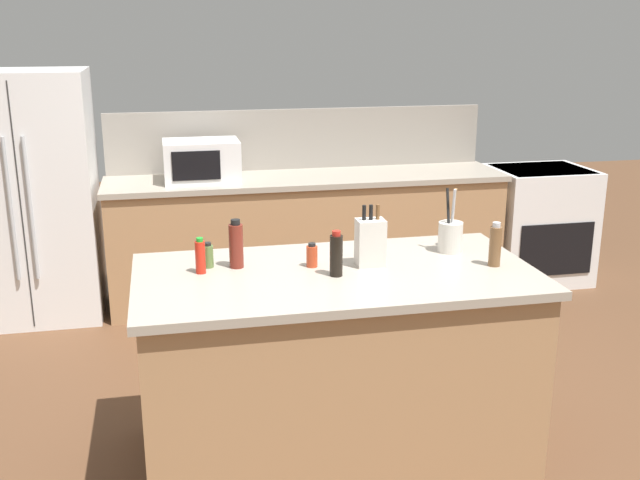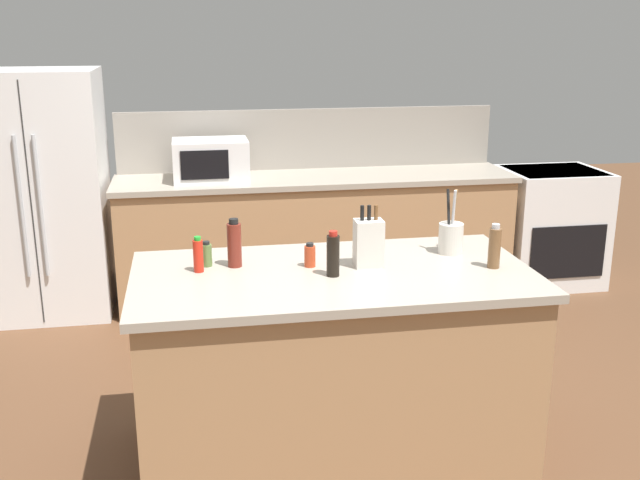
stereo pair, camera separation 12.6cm
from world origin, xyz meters
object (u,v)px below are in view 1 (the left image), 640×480
vinegar_bottle (236,245)px  spice_jar_paprika (312,256)px  knife_block (370,242)px  soy_sauce_bottle (336,255)px  pepper_grinder (495,245)px  salt_shaker (448,236)px  range_oven (537,224)px  utensil_crock (450,236)px  microwave (202,161)px  hot_sauce_bottle (200,257)px  spice_jar_oregano (208,256)px  refrigerator (30,197)px

vinegar_bottle → spice_jar_paprika: vinegar_bottle is taller
knife_block → spice_jar_paprika: bearing=172.7°
soy_sauce_bottle → spice_jar_paprika: size_ratio=1.84×
pepper_grinder → salt_shaker: pepper_grinder is taller
range_oven → knife_block: bearing=-133.4°
knife_block → utensil_crock: (0.45, 0.13, -0.03)m
pepper_grinder → soy_sauce_bottle: bearing=178.8°
utensil_crock → spice_jar_paprika: bearing=-172.8°
range_oven → spice_jar_paprika: size_ratio=8.11×
knife_block → pepper_grinder: size_ratio=1.39×
microwave → hot_sauce_bottle: size_ratio=3.20×
range_oven → utensil_crock: bearing=-128.0°
spice_jar_paprika → salt_shaker: spice_jar_paprika is taller
vinegar_bottle → spice_jar_paprika: (0.34, -0.06, -0.05)m
spice_jar_oregano → vinegar_bottle: size_ratio=0.52×
knife_block → spice_jar_oregano: size_ratio=2.43×
pepper_grinder → spice_jar_oregano: bearing=168.9°
spice_jar_oregano → soy_sauce_bottle: soy_sauce_bottle is taller
range_oven → microwave: (-2.67, 0.00, 0.62)m
microwave → spice_jar_paprika: size_ratio=4.70×
refrigerator → spice_jar_oregano: size_ratio=14.51×
refrigerator → range_oven: bearing=-0.8°
refrigerator → pepper_grinder: 3.35m
spice_jar_paprika → utensil_crock: bearing=7.2°
salt_shaker → range_oven: bearing=51.1°
refrigerator → utensil_crock: size_ratio=5.40×
knife_block → soy_sauce_bottle: knife_block is taller
soy_sauce_bottle → pepper_grinder: bearing=-1.2°
utensil_crock → soy_sauce_bottle: utensil_crock is taller
microwave → utensil_crock: size_ratio=1.66×
hot_sauce_bottle → vinegar_bottle: 0.18m
knife_block → soy_sauce_bottle: size_ratio=1.39×
soy_sauce_bottle → vinegar_bottle: (-0.42, 0.21, 0.01)m
refrigerator → spice_jar_oregano: 2.34m
microwave → spice_jar_oregano: size_ratio=4.47×
range_oven → vinegar_bottle: (-2.63, -2.04, 0.58)m
refrigerator → range_oven: 3.88m
utensil_crock → hot_sauce_bottle: size_ratio=1.93×
range_oven → pepper_grinder: size_ratio=4.40×
pepper_grinder → spice_jar_paprika: bearing=168.8°
spice_jar_oregano → hot_sauce_bottle: 0.09m
refrigerator → spice_jar_paprika: refrigerator is taller
refrigerator → spice_jar_oregano: (1.10, -2.06, 0.13)m
range_oven → spice_jar_oregano: size_ratio=7.72×
soy_sauce_bottle → microwave: bearing=101.4°
soy_sauce_bottle → vinegar_bottle: 0.47m
pepper_grinder → vinegar_bottle: size_ratio=0.91×
vinegar_bottle → spice_jar_oregano: bearing=167.8°
hot_sauce_bottle → vinegar_bottle: bearing=16.8°
microwave → salt_shaker: (1.12, -1.92, -0.10)m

